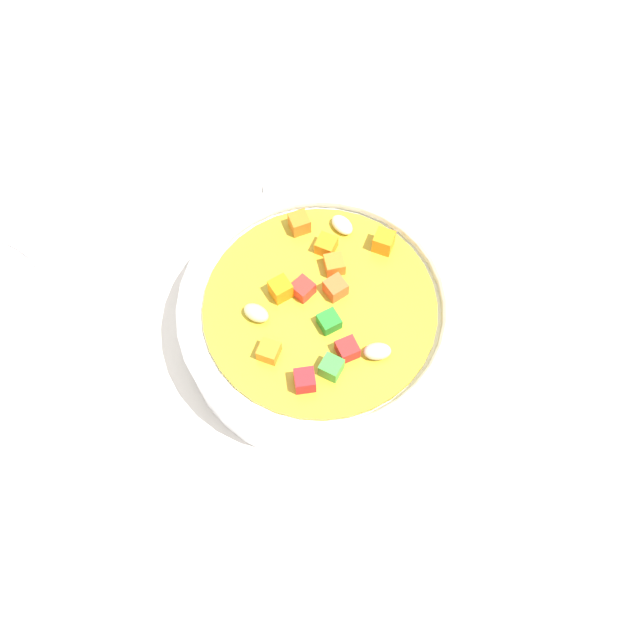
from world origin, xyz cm
name	(u,v)px	position (x,y,z in cm)	size (l,w,h in cm)	color
ground_plane	(320,341)	(0.00, 0.00, -1.00)	(140.00, 140.00, 2.00)	silver
soup_bowl_main	(320,318)	(0.00, 0.00, 2.65)	(18.25, 18.25, 5.61)	white
spoon	(288,188)	(-9.89, 6.98, 0.43)	(19.51, 15.31, 0.89)	silver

